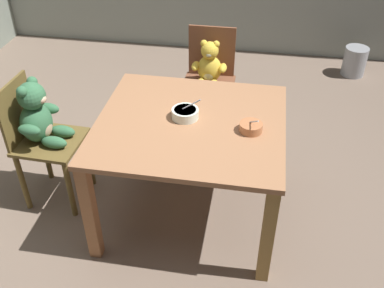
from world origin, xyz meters
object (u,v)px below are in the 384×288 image
object	(u,v)px
porridge_bowl_terracotta_near_right	(251,127)
dining_table	(191,137)
teddy_chair_near_left	(39,124)
porridge_bowl_white_center	(185,113)
teddy_chair_far_center	(209,73)
metal_pail	(355,61)

from	to	relation	value
porridge_bowl_terracotta_near_right	dining_table	bearing A→B (deg)	173.95
teddy_chair_near_left	porridge_bowl_white_center	world-z (taller)	teddy_chair_near_left
teddy_chair_far_center	metal_pail	xyz separation A→B (m)	(1.29, 1.24, -0.39)
teddy_chair_far_center	teddy_chair_near_left	bearing A→B (deg)	-45.59
teddy_chair_near_left	porridge_bowl_white_center	size ratio (longest dim) A/B	5.27
teddy_chair_near_left	porridge_bowl_white_center	distance (m)	0.92
dining_table	porridge_bowl_terracotta_near_right	xyz separation A→B (m)	(0.34, -0.04, 0.14)
teddy_chair_far_center	porridge_bowl_white_center	distance (m)	0.90
teddy_chair_near_left	dining_table	bearing A→B (deg)	2.45
dining_table	metal_pail	world-z (taller)	dining_table
dining_table	teddy_chair_near_left	xyz separation A→B (m)	(-0.94, -0.00, -0.01)
dining_table	teddy_chair_far_center	size ratio (longest dim) A/B	1.25
teddy_chair_far_center	porridge_bowl_white_center	size ratio (longest dim) A/B	5.17
dining_table	teddy_chair_near_left	bearing A→B (deg)	-179.74
teddy_chair_far_center	porridge_bowl_white_center	world-z (taller)	teddy_chair_far_center
teddy_chair_far_center	metal_pail	bearing A→B (deg)	133.71
teddy_chair_far_center	porridge_bowl_white_center	xyz separation A→B (m)	(-0.02, -0.87, 0.20)
teddy_chair_far_center	metal_pail	world-z (taller)	teddy_chair_far_center
dining_table	porridge_bowl_terracotta_near_right	size ratio (longest dim) A/B	8.28
porridge_bowl_white_center	metal_pail	bearing A→B (deg)	58.26
porridge_bowl_white_center	metal_pail	world-z (taller)	porridge_bowl_white_center
metal_pail	porridge_bowl_white_center	bearing A→B (deg)	-121.74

